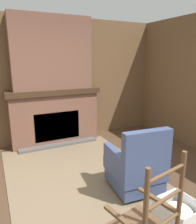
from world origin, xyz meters
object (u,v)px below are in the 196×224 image
at_px(laundry_basket, 178,214).
at_px(oil_lamp_vase, 37,85).
at_px(storage_case, 69,84).
at_px(firewood_stack, 144,145).
at_px(armchair, 136,168).

distance_m(laundry_basket, oil_lamp_vase, 3.36).
distance_m(oil_lamp_vase, storage_case, 0.67).
relative_size(firewood_stack, oil_lamp_vase, 2.02).
bearing_deg(oil_lamp_vase, storage_case, 89.99).
bearing_deg(storage_case, armchair, 4.01).
bearing_deg(armchair, firewood_stack, -37.08).
height_order(firewood_stack, oil_lamp_vase, oil_lamp_vase).
relative_size(armchair, laundry_basket, 2.17).
bearing_deg(storage_case, laundry_basket, 3.52).
bearing_deg(oil_lamp_vase, laundry_basket, 15.67).
xyz_separation_m(armchair, oil_lamp_vase, (-2.29, -0.83, 0.92)).
bearing_deg(firewood_stack, storage_case, -134.65).
relative_size(armchair, oil_lamp_vase, 3.79).
relative_size(firewood_stack, storage_case, 1.99).
xyz_separation_m(firewood_stack, laundry_basket, (1.88, -1.00, 0.07)).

